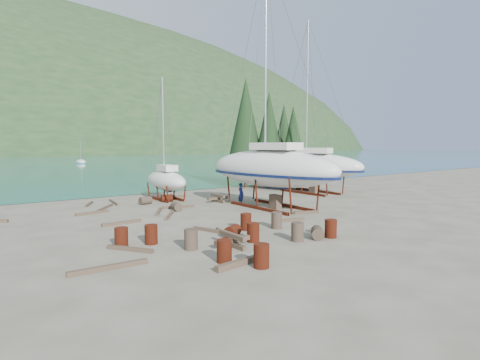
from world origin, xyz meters
TOP-DOWN VIEW (x-y plane):
  - ground at (0.00, 0.00)m, footprint 600.00×600.00m
  - far_house_right at (30.00, 190.00)m, footprint 6.60×5.60m
  - cypress_near_right at (12.50, 12.00)m, footprint 3.60×3.60m
  - cypress_mid_right at (14.00, 10.00)m, footprint 3.06×3.06m
  - cypress_back_left at (11.00, 14.00)m, footprint 4.14×4.14m
  - cypress_far_right at (15.50, 13.00)m, footprint 3.24×3.24m
  - moored_boat_mid at (10.00, 80.00)m, footprint 2.00×5.00m
  - large_sailboat_near at (4.48, 2.49)m, footprint 4.87×11.65m
  - large_sailboat_far at (13.00, 6.66)m, footprint 6.30×10.39m
  - small_sailboat_shore at (0.17, 10.49)m, footprint 2.03×6.21m
  - worker at (3.61, 4.83)m, footprint 0.46×0.64m
  - drum_0 at (-5.19, -6.02)m, footprint 0.58×0.58m
  - drum_1 at (0.42, -5.64)m, footprint 1.02×1.04m
  - drum_3 at (-4.45, -7.34)m, footprint 0.58×0.58m
  - drum_4 at (-0.27, 9.44)m, footprint 1.00×0.79m
  - drum_5 at (0.35, -2.81)m, footprint 0.58×0.58m
  - drum_7 at (1.12, -5.85)m, footprint 0.58×0.58m
  - drum_8 at (-7.64, -1.61)m, footprint 0.58×0.58m
  - drum_9 at (-2.12, 9.24)m, footprint 0.95×0.69m
  - drum_10 at (-2.40, -4.26)m, footprint 0.58×0.58m
  - drum_11 at (-1.50, 5.33)m, footprint 0.68×0.94m
  - drum_12 at (-2.66, -2.98)m, footprint 1.05×0.95m
  - drum_13 at (-6.36, -1.84)m, footprint 0.58×0.58m
  - drum_14 at (-1.21, -2.13)m, footprint 0.58×0.58m
  - drum_16 at (-5.35, -3.70)m, footprint 0.58×0.58m
  - drum_17 at (-0.67, -5.39)m, footprint 0.58×0.58m
  - timber_0 at (-3.89, 11.21)m, footprint 0.47×2.92m
  - timber_1 at (4.80, -0.73)m, footprint 1.62×0.87m
  - timber_3 at (-2.89, -2.84)m, footprint 1.02×3.20m
  - timber_4 at (-6.00, 3.15)m, footprint 2.27×0.26m
  - timber_5 at (-2.89, -1.57)m, footprint 1.00×2.49m
  - timber_6 at (1.30, 11.20)m, footprint 1.80×0.59m
  - timber_7 at (2.32, -1.93)m, footprint 1.57×0.69m
  - timber_8 at (-0.92, 6.19)m, footprint 2.23×0.85m
  - timber_9 at (-5.66, 11.40)m, footprint 1.13×2.03m
  - timber_10 at (-2.82, 5.29)m, footprint 1.38×2.26m
  - timber_11 at (-2.75, 3.78)m, footprint 1.71×2.38m
  - timber_12 at (-7.53, -2.37)m, footprint 1.41×1.95m
  - timber_14 at (-9.00, -4.30)m, footprint 2.82×0.30m
  - timber_15 at (-5.24, 8.98)m, footprint 1.93×2.56m
  - timber_16 at (-4.83, -6.69)m, footprint 2.50×0.52m
  - timber_17 at (-6.47, 7.43)m, footprint 2.18×0.51m
  - timber_pile_fore at (-3.68, -4.41)m, footprint 1.80×1.80m
  - timber_pile_aft at (2.91, 6.96)m, footprint 1.80×1.80m

SIDE VIEW (x-z plane):
  - ground at x=0.00m, z-range 0.00..0.00m
  - timber_0 at x=-3.89m, z-range 0.00..0.14m
  - timber_15 at x=-5.24m, z-range 0.00..0.15m
  - timber_3 at x=-2.89m, z-range 0.00..0.15m
  - timber_9 at x=-5.66m, z-range 0.00..0.15m
  - timber_11 at x=-2.75m, z-range 0.00..0.15m
  - timber_5 at x=-2.89m, z-range 0.00..0.16m
  - timber_17 at x=-6.47m, z-range 0.00..0.16m
  - timber_10 at x=-2.82m, z-range 0.00..0.16m
  - timber_12 at x=-7.53m, z-range 0.00..0.17m
  - timber_4 at x=-6.00m, z-range 0.00..0.17m
  - timber_7 at x=2.32m, z-range 0.00..0.17m
  - timber_14 at x=-9.00m, z-range 0.00..0.18m
  - timber_8 at x=-0.92m, z-range 0.00..0.19m
  - timber_6 at x=1.30m, z-range 0.00..0.19m
  - timber_1 at x=4.80m, z-range 0.00..0.19m
  - timber_16 at x=-4.83m, z-range 0.00..0.23m
  - drum_1 at x=0.42m, z-range 0.00..0.58m
  - drum_4 at x=-0.27m, z-range 0.00..0.58m
  - drum_9 at x=-2.12m, z-range 0.00..0.58m
  - drum_11 at x=-1.50m, z-range 0.00..0.58m
  - drum_12 at x=-2.66m, z-range 0.00..0.58m
  - timber_pile_fore at x=-3.68m, z-range 0.00..0.60m
  - timber_pile_aft at x=2.91m, z-range 0.00..0.60m
  - moored_boat_mid at x=10.00m, z-range -2.64..3.41m
  - drum_0 at x=-5.19m, z-range 0.00..0.88m
  - drum_3 at x=-4.45m, z-range 0.00..0.88m
  - drum_5 at x=0.35m, z-range 0.00..0.88m
  - drum_7 at x=1.12m, z-range 0.00..0.88m
  - drum_8 at x=-7.64m, z-range 0.00..0.88m
  - drum_10 at x=-2.40m, z-range 0.00..0.88m
  - drum_13 at x=-6.36m, z-range 0.00..0.88m
  - drum_14 at x=-1.21m, z-range 0.00..0.88m
  - drum_16 at x=-5.35m, z-range 0.00..0.88m
  - drum_17 at x=-0.67m, z-range 0.00..0.88m
  - worker at x=3.61m, z-range 0.00..1.64m
  - small_sailboat_shore at x=0.17m, z-range -3.31..6.59m
  - large_sailboat_far at x=13.00m, z-range -5.33..10.51m
  - large_sailboat_near at x=4.48m, z-range -6.03..11.76m
  - far_house_right at x=30.00m, z-range 0.12..5.72m
  - cypress_mid_right at x=14.00m, z-range 0.67..9.17m
  - cypress_far_right at x=15.50m, z-range 0.71..9.71m
  - cypress_near_right at x=12.50m, z-range 0.79..10.79m
  - cypress_back_left at x=11.00m, z-range 0.91..12.41m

